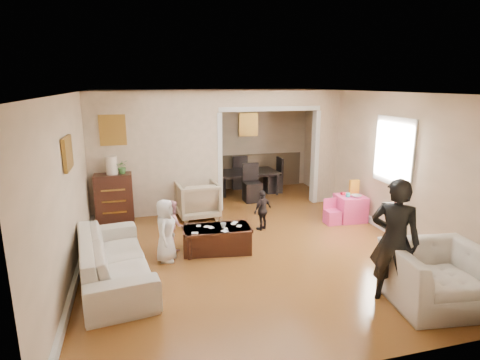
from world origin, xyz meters
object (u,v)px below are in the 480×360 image
object	(u,v)px
table_lamp	(112,165)
adult_person	(394,241)
child_kneel_a	(166,230)
child_kneel_b	(173,225)
dining_table	(245,183)
child_toddler	(263,210)
play_table	(350,208)
coffee_cup	(223,225)
coffee_table	(217,239)
armchair_front	(437,277)
armchair_back	(197,200)
dresser	(114,198)
sofa	(114,259)
cyan_cup	(348,195)

from	to	relation	value
table_lamp	adult_person	xyz separation A→B (m)	(3.55, -4.02, -0.36)
child_kneel_a	child_kneel_b	distance (m)	0.48
dining_table	child_toddler	bearing A→B (deg)	-100.48
play_table	child_kneel_b	size ratio (longest dim) A/B	0.64
table_lamp	coffee_cup	bearing A→B (deg)	-47.65
table_lamp	child_kneel_b	world-z (taller)	table_lamp
coffee_table	play_table	distance (m)	3.06
table_lamp	armchair_front	bearing A→B (deg)	-46.50
child_kneel_b	child_kneel_a	bearing A→B (deg)	149.96
armchair_back	child_kneel_a	xyz separation A→B (m)	(-0.81, -1.94, 0.12)
child_kneel_a	child_toddler	distance (m)	2.11
table_lamp	child_kneel_a	size ratio (longest dim) A/B	0.36
table_lamp	child_kneel_a	bearing A→B (deg)	-67.76
dresser	child_kneel_b	world-z (taller)	dresser
adult_person	table_lamp	bearing A→B (deg)	-5.16
adult_person	dining_table	bearing A→B (deg)	-41.85
coffee_cup	dining_table	bearing A→B (deg)	68.33
dresser	play_table	world-z (taller)	dresser
sofa	armchair_front	xyz separation A→B (m)	(3.97, -1.72, 0.05)
armchair_front	child_kneel_b	distance (m)	4.03
armchair_front	coffee_table	xyz separation A→B (m)	(-2.35, 2.34, -0.17)
coffee_table	child_kneel_a	world-z (taller)	child_kneel_a
sofa	cyan_cup	xyz separation A→B (m)	(4.47, 1.36, 0.23)
adult_person	child_toddler	xyz separation A→B (m)	(-0.80, 2.85, -0.43)
coffee_cup	play_table	bearing A→B (deg)	16.32
armchair_front	cyan_cup	bearing A→B (deg)	88.19
table_lamp	sofa	bearing A→B (deg)	-88.23
coffee_table	coffee_cup	distance (m)	0.28
coffee_table	table_lamp	bearing A→B (deg)	131.45
adult_person	child_toddler	bearing A→B (deg)	-30.91
adult_person	child_toddler	world-z (taller)	adult_person
coffee_table	dresser	bearing A→B (deg)	131.45
sofa	cyan_cup	size ratio (longest dim) A/B	28.51
armchair_front	child_toddler	world-z (taller)	child_toddler
cyan_cup	armchair_front	bearing A→B (deg)	-99.38
sofa	child_kneel_b	distance (m)	1.30
cyan_cup	coffee_table	bearing A→B (deg)	-165.55
armchair_back	adult_person	size ratio (longest dim) A/B	0.51
table_lamp	child_kneel_a	world-z (taller)	table_lamp
play_table	armchair_back	bearing A→B (deg)	161.56
dresser	child_kneel_b	bearing A→B (deg)	-58.41
play_table	dining_table	world-z (taller)	dining_table
sofa	child_toddler	world-z (taller)	child_toddler
armchair_front	cyan_cup	distance (m)	3.12
armchair_back	dresser	size ratio (longest dim) A/B	0.84
dresser	coffee_cup	size ratio (longest dim) A/B	10.63
dining_table	adult_person	size ratio (longest dim) A/B	1.00
armchair_back	cyan_cup	bearing A→B (deg)	155.87
table_lamp	adult_person	distance (m)	5.38
coffee_cup	cyan_cup	size ratio (longest dim) A/B	1.18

